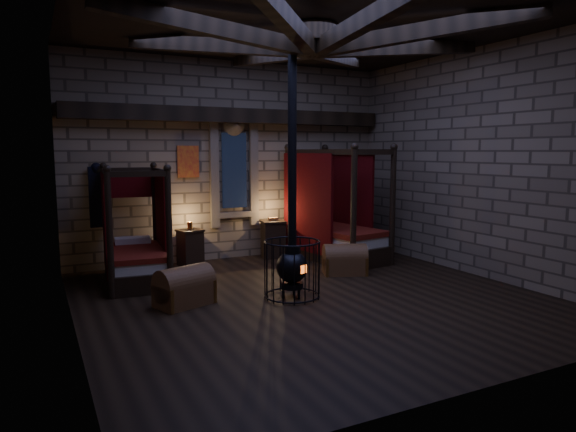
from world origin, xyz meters
name	(u,v)px	position (x,y,z in m)	size (l,w,h in m)	color
room	(311,56)	(0.00, 0.09, 3.74)	(7.02, 7.02, 4.29)	black
bed_left	(136,254)	(-2.31, 2.30, 0.50)	(1.18, 2.00, 2.01)	black
bed_right	(334,232)	(1.88, 2.40, 0.58)	(1.53, 2.41, 2.35)	black
trunk_left	(184,288)	(-1.93, 0.52, 0.27)	(0.95, 0.77, 0.61)	brown
trunk_right	(345,260)	(1.32, 1.12, 0.26)	(0.93, 0.76, 0.59)	brown
nightstand_left	(190,247)	(-1.09, 3.13, 0.38)	(0.54, 0.53, 0.90)	black
nightstand_right	(273,239)	(0.76, 3.11, 0.41)	(0.58, 0.56, 0.88)	black
stove	(292,262)	(-0.29, 0.15, 0.58)	(0.89, 0.89, 4.05)	black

